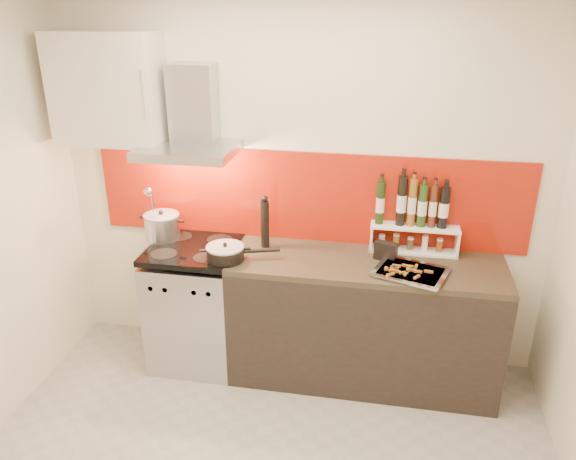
% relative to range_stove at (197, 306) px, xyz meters
% --- Properties ---
extents(back_wall, '(3.40, 0.02, 2.60)m').
position_rel_range_stove_xyz_m(back_wall, '(0.70, 0.30, 0.86)').
color(back_wall, silver).
rests_on(back_wall, ground).
extents(backsplash, '(3.00, 0.02, 0.64)m').
position_rel_range_stove_xyz_m(backsplash, '(0.75, 0.29, 0.78)').
color(backsplash, maroon).
rests_on(backsplash, back_wall).
extents(range_stove, '(0.60, 0.60, 0.91)m').
position_rel_range_stove_xyz_m(range_stove, '(0.00, 0.00, 0.00)').
color(range_stove, '#B7B7BA').
rests_on(range_stove, ground).
extents(counter, '(1.80, 0.60, 0.90)m').
position_rel_range_stove_xyz_m(counter, '(1.20, 0.00, 0.01)').
color(counter, black).
rests_on(counter, ground).
extents(range_hood, '(0.62, 0.50, 0.61)m').
position_rel_range_stove_xyz_m(range_hood, '(0.00, 0.14, 1.30)').
color(range_hood, '#B7B7BA').
rests_on(range_hood, back_wall).
extents(upper_cabinet, '(0.70, 0.35, 0.72)m').
position_rel_range_stove_xyz_m(upper_cabinet, '(-0.55, 0.13, 1.51)').
color(upper_cabinet, beige).
rests_on(upper_cabinet, back_wall).
extents(stock_pot, '(0.25, 0.25, 0.22)m').
position_rel_range_stove_xyz_m(stock_pot, '(-0.25, 0.10, 0.56)').
color(stock_pot, '#B7B7BA').
rests_on(stock_pot, range_stove).
extents(saute_pan, '(0.47, 0.25, 0.12)m').
position_rel_range_stove_xyz_m(saute_pan, '(0.29, -0.14, 0.51)').
color(saute_pan, black).
rests_on(saute_pan, range_stove).
extents(utensil_jar, '(0.09, 0.14, 0.44)m').
position_rel_range_stove_xyz_m(utensil_jar, '(-0.28, 0.02, 0.59)').
color(utensil_jar, silver).
rests_on(utensil_jar, range_stove).
extents(pepper_mill, '(0.06, 0.06, 0.37)m').
position_rel_range_stove_xyz_m(pepper_mill, '(0.49, 0.12, 0.64)').
color(pepper_mill, black).
rests_on(pepper_mill, counter).
extents(step_shelf, '(0.59, 0.16, 0.53)m').
position_rel_range_stove_xyz_m(step_shelf, '(1.49, 0.22, 0.69)').
color(step_shelf, white).
rests_on(step_shelf, counter).
extents(caddy_box, '(0.16, 0.11, 0.13)m').
position_rel_range_stove_xyz_m(caddy_box, '(1.32, 0.06, 0.52)').
color(caddy_box, black).
rests_on(caddy_box, counter).
extents(baking_tray, '(0.51, 0.45, 0.03)m').
position_rel_range_stove_xyz_m(baking_tray, '(1.48, -0.12, 0.47)').
color(baking_tray, silver).
rests_on(baking_tray, counter).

